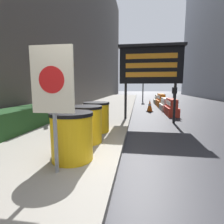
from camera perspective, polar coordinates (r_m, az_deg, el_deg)
The scene contains 16 objects.
ground_plane at distance 2.88m, azimuth 0.95°, elevation -22.14°, with size 120.00×120.00×0.00m, color #2D2D33.
sidewalk_left at distance 3.63m, azimuth -32.81°, elevation -15.58°, with size 3.92×56.00×0.14m.
hedge_strip at distance 5.58m, azimuth -32.55°, elevation -3.28°, with size 0.90×4.25×0.67m.
bare_tree at distance 8.08m, azimuth -17.27°, elevation 8.70°, with size 1.50×1.75×2.91m.
barrel_drum_foreground at distance 3.26m, azimuth -12.92°, elevation -7.65°, with size 0.77×0.77×0.88m.
barrel_drum_middle at distance 4.22m, azimuth -8.41°, elevation -3.91°, with size 0.77×0.77×0.88m.
barrel_drum_back at distance 5.20m, azimuth -5.09°, elevation -1.58°, with size 0.77×0.77×0.88m.
warning_sign at distance 2.69m, azimuth -18.80°, elevation 7.40°, with size 0.64×0.08×1.90m.
message_board at distance 7.32m, azimuth 12.53°, elevation 14.69°, with size 2.58×0.36×3.09m.
jersey_barrier_red_striped at distance 9.59m, azimuth 18.81°, elevation 1.25°, with size 0.54×1.62×0.85m.
jersey_barrier_white at distance 11.64m, azimuth 16.99°, elevation 2.27°, with size 0.61×1.63×0.76m.
jersey_barrier_orange_near at distance 13.81m, azimuth 15.69°, elevation 3.53°, with size 0.61×1.93×0.95m.
jersey_barrier_cream at distance 15.83m, azimuth 14.77°, elevation 3.80°, with size 0.64×1.65×0.75m.
traffic_cone_near at distance 10.58m, azimuth 12.23°, elevation 1.99°, with size 0.40×0.40×0.72m.
traffic_light_near_curb at distance 19.27m, azimuth 10.20°, elevation 12.28°, with size 0.28×0.45×3.99m.
pedestrian_worker at distance 18.96m, azimuth 19.74°, elevation 6.20°, with size 0.49×0.48×1.64m.
Camera 1 is at (0.32, -2.46, 1.45)m, focal length 28.00 mm.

